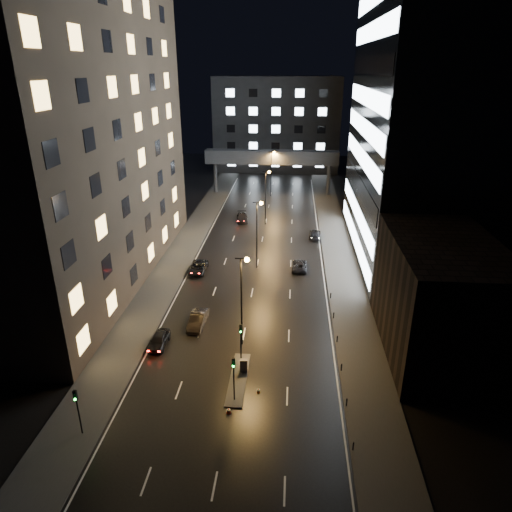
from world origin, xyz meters
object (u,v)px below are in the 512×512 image
object	(u,v)px
car_away_a	(159,340)
utility_cabinet	(244,365)
car_away_b	(198,320)
car_away_c	(198,267)
car_toward_b	(315,234)
car_away_d	(242,218)
car_toward_a	(300,265)

from	to	relation	value
car_away_a	utility_cabinet	bearing A→B (deg)	-20.71
car_away_b	utility_cabinet	bearing A→B (deg)	-50.93
car_away_c	car_toward_b	bearing A→B (deg)	42.68
car_away_a	car_away_c	size ratio (longest dim) A/B	0.82
car_away_a	utility_cabinet	size ratio (longest dim) A/B	3.03
car_away_d	utility_cabinet	world-z (taller)	utility_cabinet
car_away_a	car_toward_a	xyz separation A→B (m)	(15.02, 20.99, -0.05)
car_away_c	car_toward_a	bearing A→B (deg)	8.65
car_away_a	car_toward_b	world-z (taller)	car_away_a
car_away_b	car_away_d	xyz separation A→B (m)	(0.94, 38.13, -0.05)
car_away_a	car_away_b	world-z (taller)	car_away_b
car_away_b	car_away_d	world-z (taller)	car_away_b
car_toward_a	car_away_c	bearing A→B (deg)	10.30
car_away_c	car_toward_b	distance (m)	23.36
car_away_c	car_away_b	bearing A→B (deg)	-78.15
car_away_c	car_toward_a	distance (m)	14.77
car_away_b	utility_cabinet	size ratio (longest dim) A/B	3.49
car_away_a	car_toward_a	size ratio (longest dim) A/B	0.89
utility_cabinet	car_away_c	bearing A→B (deg)	106.72
car_away_a	car_away_b	distance (m)	5.42
utility_cabinet	car_away_a	bearing A→B (deg)	152.90
car_toward_a	car_away_d	bearing A→B (deg)	-60.93
car_away_d	utility_cabinet	distance (m)	46.58
car_away_a	car_away_b	size ratio (longest dim) A/B	0.87
car_away_d	car_away_b	bearing A→B (deg)	-99.02
car_away_d	utility_cabinet	size ratio (longest dim) A/B	3.72
car_away_b	car_toward_b	size ratio (longest dim) A/B	1.01
car_away_c	car_away_d	world-z (taller)	car_away_d
utility_cabinet	car_toward_b	bearing A→B (deg)	72.85
car_away_b	car_toward_a	distance (m)	20.40
car_away_c	car_toward_b	size ratio (longest dim) A/B	1.07
car_away_c	utility_cabinet	world-z (taller)	utility_cabinet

